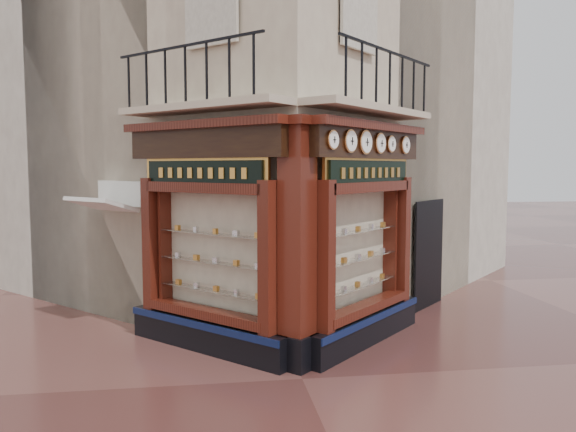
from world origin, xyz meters
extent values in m
plane|color=#4A2622|center=(0.00, 0.00, 0.00)|extent=(80.00, 80.00, 0.00)
cube|color=beige|center=(0.00, 6.16, 6.00)|extent=(11.31, 11.31, 12.00)
cube|color=beige|center=(-2.47, 8.63, 5.50)|extent=(11.31, 11.31, 11.00)
cube|color=beige|center=(2.47, 8.63, 5.50)|extent=(11.31, 11.31, 11.00)
cube|color=black|center=(-1.44, 1.54, 0.28)|extent=(2.72, 2.72, 0.55)
cube|color=#0B1539|center=(-1.57, 1.41, 0.49)|extent=(2.50, 2.50, 0.12)
cube|color=#38110A|center=(-0.45, 0.55, 1.77)|extent=(0.37, 0.37, 2.45)
cube|color=#38110A|center=(-2.43, 2.53, 1.77)|extent=(0.37, 0.37, 2.45)
cube|color=#FFF2C1|center=(-1.20, 1.77, 1.75)|extent=(1.80, 1.80, 2.10)
cube|color=black|center=(-1.42, 1.55, 3.60)|extent=(2.69, 2.69, 0.50)
cube|color=#38110A|center=(-1.47, 1.50, 3.91)|extent=(2.86, 2.86, 0.14)
cube|color=black|center=(1.44, 1.54, 0.28)|extent=(2.72, 2.72, 0.55)
cube|color=#0B1539|center=(1.57, 1.41, 0.49)|extent=(2.50, 2.50, 0.12)
cube|color=#38110A|center=(0.45, 0.55, 1.77)|extent=(0.37, 0.37, 2.45)
cube|color=#38110A|center=(2.43, 2.53, 1.77)|extent=(0.37, 0.37, 2.45)
cube|color=#FFF2C1|center=(1.20, 1.77, 1.75)|extent=(1.80, 1.80, 2.10)
cube|color=black|center=(1.42, 1.55, 3.60)|extent=(2.69, 2.69, 0.50)
cube|color=#38110A|center=(1.47, 1.50, 3.91)|extent=(2.86, 2.86, 0.14)
cube|color=black|center=(0.00, 0.50, 0.28)|extent=(0.78, 0.78, 0.55)
cube|color=#38110A|center=(0.00, 0.50, 2.20)|extent=(0.64, 0.64, 3.50)
cube|color=#38110A|center=(0.00, 0.50, 3.91)|extent=(0.85, 0.85, 0.14)
cube|color=beige|center=(-1.48, 1.49, 4.20)|extent=(2.97, 2.97, 0.12)
cube|color=black|center=(-1.72, 1.26, 5.15)|extent=(2.36, 2.36, 0.04)
cube|color=beige|center=(1.48, 1.49, 4.20)|extent=(2.97, 2.97, 0.12)
cube|color=black|center=(1.72, 1.26, 5.15)|extent=(2.36, 2.36, 0.04)
cylinder|color=#BC763E|center=(0.54, 0.45, 3.62)|extent=(0.25, 0.25, 0.31)
cylinder|color=white|center=(0.56, 0.43, 3.62)|extent=(0.20, 0.20, 0.27)
cube|color=black|center=(0.57, 0.42, 3.62)|extent=(0.02, 0.02, 0.10)
cube|color=black|center=(0.57, 0.42, 3.62)|extent=(0.06, 0.06, 0.01)
cylinder|color=#BC763E|center=(0.92, 0.83, 3.62)|extent=(0.31, 0.31, 0.38)
cylinder|color=white|center=(0.94, 0.81, 3.62)|extent=(0.25, 0.25, 0.33)
cube|color=black|center=(0.95, 0.80, 3.62)|extent=(0.02, 0.02, 0.13)
cube|color=black|center=(0.95, 0.80, 3.62)|extent=(0.08, 0.08, 0.01)
cylinder|color=#BC763E|center=(1.28, 1.18, 3.62)|extent=(0.33, 0.33, 0.41)
cylinder|color=white|center=(1.30, 1.16, 3.62)|extent=(0.27, 0.27, 0.36)
cube|color=black|center=(1.31, 1.15, 3.62)|extent=(0.02, 0.02, 0.14)
cube|color=black|center=(1.31, 1.15, 3.62)|extent=(0.08, 0.08, 0.01)
cylinder|color=#BC763E|center=(1.65, 1.56, 3.62)|extent=(0.30, 0.30, 0.37)
cylinder|color=white|center=(1.67, 1.54, 3.62)|extent=(0.24, 0.24, 0.32)
cube|color=black|center=(1.68, 1.53, 3.62)|extent=(0.02, 0.02, 0.12)
cube|color=black|center=(1.68, 1.53, 3.62)|extent=(0.07, 0.07, 0.01)
cylinder|color=#BC763E|center=(1.96, 1.86, 3.62)|extent=(0.26, 0.26, 0.31)
cylinder|color=white|center=(1.98, 1.84, 3.62)|extent=(0.20, 0.20, 0.27)
cube|color=black|center=(1.99, 1.83, 3.62)|extent=(0.02, 0.02, 0.10)
cube|color=black|center=(1.99, 1.83, 3.62)|extent=(0.06, 0.06, 0.01)
cylinder|color=#BC763E|center=(2.38, 2.29, 3.62)|extent=(0.28, 0.28, 0.34)
cylinder|color=white|center=(2.40, 2.27, 3.62)|extent=(0.22, 0.22, 0.30)
cube|color=black|center=(2.41, 2.26, 3.62)|extent=(0.02, 0.02, 0.11)
cube|color=black|center=(2.41, 2.26, 3.62)|extent=(0.07, 0.07, 0.01)
cube|color=#C68A3A|center=(-1.45, 1.53, 3.10)|extent=(2.07, 2.07, 0.55)
cube|color=black|center=(-1.48, 1.50, 3.10)|extent=(1.93, 1.93, 0.42)
cube|color=#C68A3A|center=(1.45, 1.53, 3.10)|extent=(2.11, 2.11, 0.57)
cube|color=black|center=(1.48, 1.50, 3.10)|extent=(1.97, 1.97, 0.42)
camera|label=1|loc=(-1.39, -8.13, 3.20)|focal=35.00mm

